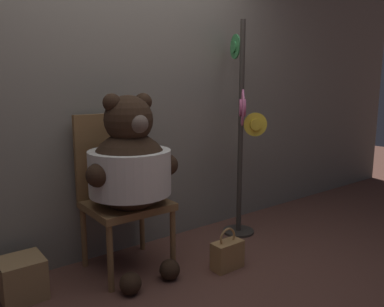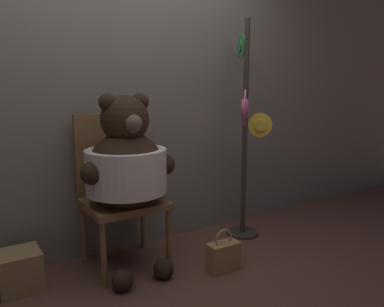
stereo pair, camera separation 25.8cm
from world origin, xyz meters
The scene contains 7 objects.
ground_plane centered at (0.00, 0.00, 0.00)m, with size 14.00×14.00×0.00m, color brown.
wall_back centered at (0.00, 0.69, 1.34)m, with size 8.00×0.10×2.68m.
chair centered at (-0.11, 0.43, 0.59)m, with size 0.54×0.50×1.11m.
teddy_bear centered at (-0.12, 0.25, 0.76)m, with size 0.67×0.59×1.25m.
hat_display_rack centered at (0.98, 0.31, 0.89)m, with size 0.42×0.50×1.84m.
handbag_on_ground centered at (0.45, -0.11, 0.11)m, with size 0.23×0.12×0.31m.
wooden_crate centered at (-0.82, 0.39, 0.13)m, with size 0.25×0.25×0.25m.
Camera 1 is at (-1.29, -1.95, 1.29)m, focal length 35.00 mm.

